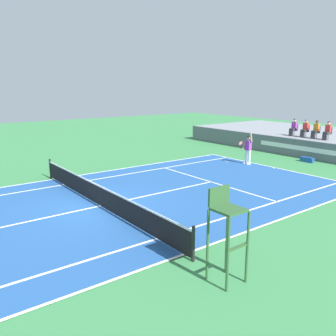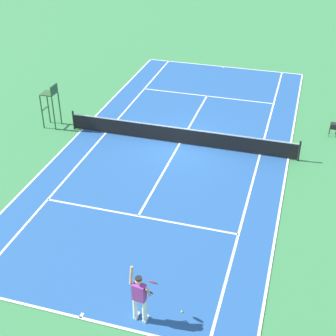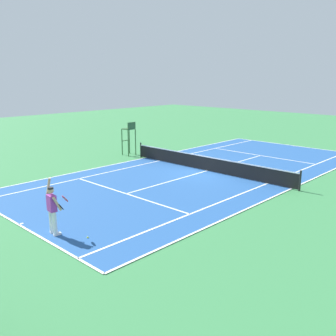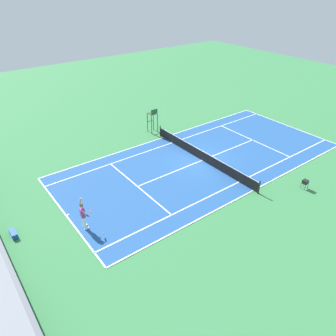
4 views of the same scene
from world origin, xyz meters
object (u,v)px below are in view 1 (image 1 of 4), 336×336
object	(u,v)px
equipment_bag	(307,160)
tennis_player	(248,149)
spectator_seated_3	(327,131)
spectator_seated_2	(316,130)
tennis_ball	(227,162)
umpire_chair	(226,223)
spectator_seated_0	(294,128)
spectator_seated_1	(305,129)

from	to	relation	value
equipment_bag	tennis_player	bearing A→B (deg)	-117.85
spectator_seated_3	spectator_seated_2	bearing A→B (deg)	180.00
spectator_seated_3	equipment_bag	bearing A→B (deg)	-89.75
tennis_ball	umpire_chair	distance (m)	14.89
tennis_ball	umpire_chair	bearing A→B (deg)	-46.55
spectator_seated_2	tennis_player	distance (m)	6.10
spectator_seated_2	spectator_seated_0	bearing A→B (deg)	180.00
spectator_seated_0	spectator_seated_2	bearing A→B (deg)	0.00
tennis_player	equipment_bag	size ratio (longest dim) A/B	2.31
tennis_player	umpire_chair	xyz separation A→B (m)	(9.02, -11.40, 0.56)
spectator_seated_3	equipment_bag	distance (m)	2.83
spectator_seated_2	spectator_seated_3	distance (m)	0.87
spectator_seated_0	equipment_bag	size ratio (longest dim) A/B	1.40
spectator_seated_2	spectator_seated_3	xyz separation A→B (m)	(0.87, 0.00, 0.00)
spectator_seated_1	spectator_seated_2	world-z (taller)	same
spectator_seated_1	umpire_chair	world-z (taller)	spectator_seated_1
spectator_seated_0	umpire_chair	distance (m)	19.88
spectator_seated_0	spectator_seated_1	world-z (taller)	same
spectator_seated_1	tennis_ball	bearing A→B (deg)	-101.98
spectator_seated_0	spectator_seated_2	xyz separation A→B (m)	(1.79, 0.00, 0.00)
spectator_seated_2	umpire_chair	size ratio (longest dim) A/B	0.52
spectator_seated_3	equipment_bag	xyz separation A→B (m)	(0.01, -2.23, -1.74)
spectator_seated_2	equipment_bag	bearing A→B (deg)	-68.40
spectator_seated_3	tennis_player	bearing A→B (deg)	-108.19
spectator_seated_0	spectator_seated_3	size ratio (longest dim) A/B	1.00
spectator_seated_2	equipment_bag	world-z (taller)	spectator_seated_2
spectator_seated_1	equipment_bag	bearing A→B (deg)	-52.17
spectator_seated_1	spectator_seated_0	bearing A→B (deg)	180.00
spectator_seated_2	umpire_chair	xyz separation A→B (m)	(7.94, -17.34, -0.34)
equipment_bag	spectator_seated_3	bearing A→B (deg)	90.25
tennis_player	umpire_chair	world-z (taller)	umpire_chair
umpire_chair	spectator_seated_3	bearing A→B (deg)	112.17
spectator_seated_2	tennis_player	world-z (taller)	spectator_seated_2
spectator_seated_1	umpire_chair	distance (m)	19.44
tennis_ball	spectator_seated_1	bearing A→B (deg)	78.02
spectator_seated_1	spectator_seated_2	xyz separation A→B (m)	(0.85, 0.00, 0.00)
spectator_seated_0	spectator_seated_1	bearing A→B (deg)	0.00
spectator_seated_2	tennis_ball	xyz separation A→B (m)	(-2.25, -6.59, -1.87)
spectator_seated_3	tennis_ball	size ratio (longest dim) A/B	18.60
tennis_ball	umpire_chair	size ratio (longest dim) A/B	0.03
spectator_seated_1	spectator_seated_2	distance (m)	0.85
spectator_seated_3	tennis_player	world-z (taller)	spectator_seated_3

